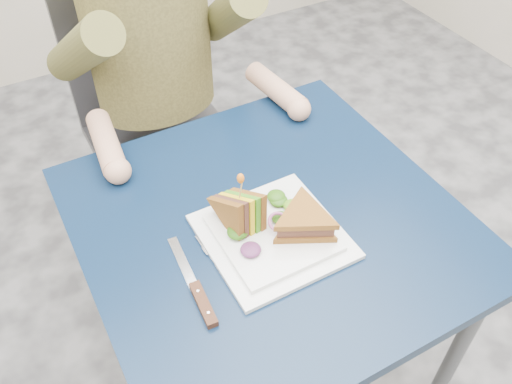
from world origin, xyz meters
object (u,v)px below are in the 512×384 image
sandwich_flat (304,221)px  knife (199,296)px  diner (146,8)px  fork (221,267)px  sandwich_upright (242,213)px  table (269,243)px  chair (151,105)px  plate (273,235)px

sandwich_flat → knife: bearing=-172.2°
diner → knife: 0.79m
sandwich_flat → fork: 0.18m
knife → diner: bearing=74.4°
sandwich_flat → sandwich_upright: size_ratio=1.36×
table → knife: bearing=-152.8°
diner → sandwich_flat: 0.72m
chair → knife: size_ratio=4.19×
sandwich_upright → knife: sandwich_upright is taller
diner → fork: (-0.14, -0.70, -0.18)m
plate → sandwich_flat: sandwich_flat is taller
plate → fork: size_ratio=1.45×
chair → knife: (-0.21, -0.85, 0.20)m
sandwich_flat → sandwich_upright: sandwich_upright is taller
sandwich_upright → fork: (-0.08, -0.06, -0.05)m
table → sandwich_flat: size_ratio=3.90×
chair → fork: (-0.14, -0.81, 0.19)m
diner → table: bearing=-90.0°
plate → knife: size_ratio=1.17×
diner → plate: diner is taller
table → sandwich_flat: sandwich_flat is taller
fork → sandwich_flat: bearing=-2.2°
table → sandwich_flat: (0.03, -0.07, 0.12)m
table → knife: (-0.21, -0.11, 0.09)m
diner → knife: bearing=-105.6°
diner → plate: size_ratio=2.87×
table → chair: size_ratio=0.81×
chair → plate: bearing=-91.5°
chair → fork: chair is taller
chair → fork: bearing=-100.0°
sandwich_upright → table: bearing=3.1°
table → plate: (-0.02, -0.05, 0.09)m
plate → chair: bearing=88.5°
fork → knife: knife is taller
plate → diner: bearing=88.2°
plate → sandwich_upright: bearing=134.9°
table → plate: 0.10m
sandwich_flat → fork: sandwich_flat is taller
table → chair: (0.00, 0.75, -0.11)m
diner → plate: (-0.02, -0.68, -0.18)m
diner → fork: bearing=-101.6°
table → chair: bearing=90.0°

